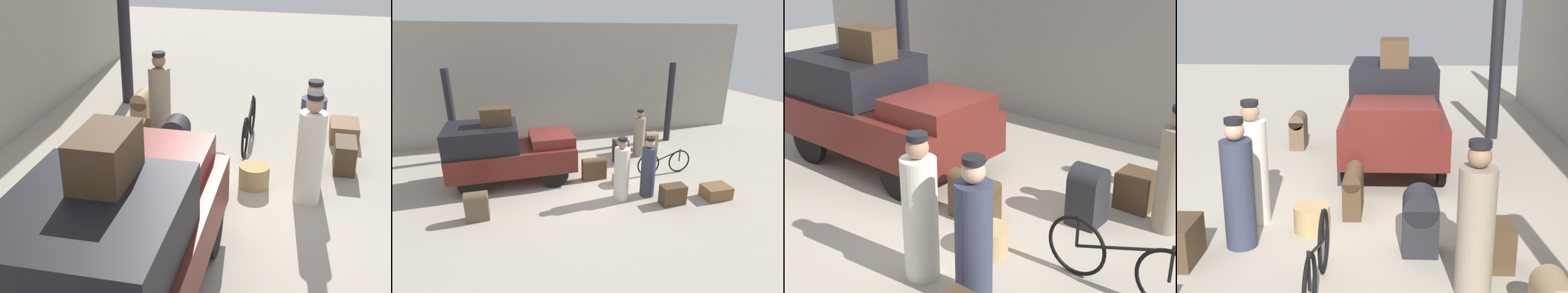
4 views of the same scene
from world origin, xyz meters
TOP-DOWN VIEW (x-y plane):
  - ground_plane at (0.00, 0.00)m, footprint 30.00×30.00m
  - canopy_pillar_left at (-3.80, 2.59)m, footprint 0.25×0.25m
  - truck at (-2.13, 0.50)m, footprint 3.49×1.71m
  - bicycle at (2.50, -0.28)m, footprint 1.77×0.04m
  - wicker_basket at (0.96, -0.57)m, footprint 0.48×0.48m
  - conductor_in_dark_uniform at (2.38, 1.34)m, footprint 0.39×0.39m
  - porter_standing_middle at (1.42, -1.38)m, footprint 0.38×0.38m
  - porter_carrying_trunk at (0.66, -1.38)m, footprint 0.39×0.39m
  - suitcase_tan_flat at (1.81, 1.64)m, footprint 0.49×0.44m
  - trunk_barrel_dark at (1.50, 0.82)m, footprint 0.42×0.43m
  - trunk_wicker_pale at (0.32, -0.07)m, footprint 0.71×0.26m
  - trunk_large_brown at (-2.90, -1.40)m, footprint 0.52×0.29m
  - suitcase_small_leather at (1.85, -1.95)m, footprint 0.62×0.34m
  - trunk_on_truck_roof at (-2.33, 0.50)m, footprint 0.81×0.50m

SIDE VIEW (x-z plane):
  - ground_plane at x=0.00m, z-range 0.00..0.00m
  - wicker_basket at x=0.96m, z-range 0.00..0.35m
  - suitcase_small_leather at x=1.85m, z-range 0.00..0.51m
  - suitcase_tan_flat at x=1.81m, z-range 0.00..0.53m
  - trunk_wicker_pale at x=0.32m, z-range 0.02..0.70m
  - bicycle at x=2.50m, z-range -0.01..0.75m
  - trunk_large_brown at x=-2.90m, z-range 0.02..0.74m
  - trunk_barrel_dark at x=1.50m, z-range 0.02..0.84m
  - porter_standing_middle at x=1.42m, z-range -0.07..1.56m
  - conductor_in_dark_uniform at x=2.38m, z-range -0.07..1.59m
  - porter_carrying_trunk at x=0.66m, z-range -0.07..1.62m
  - truck at x=-2.13m, z-range 0.09..1.82m
  - canopy_pillar_left at x=-3.80m, z-range 0.00..3.09m
  - trunk_on_truck_roof at x=-2.33m, z-range 1.73..2.21m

